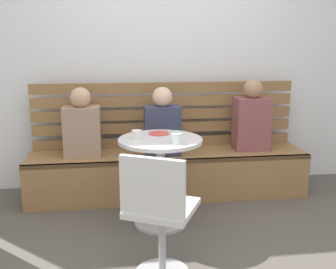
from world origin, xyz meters
TOP-DOWN VIEW (x-y plane):
  - ground at (0.00, 0.00)m, footprint 8.00×8.00m
  - back_wall at (0.00, 1.64)m, footprint 5.20×0.10m
  - booth_bench at (0.00, 1.20)m, footprint 2.70×0.52m
  - booth_backrest at (0.00, 1.44)m, footprint 2.65×0.04m
  - cafe_table at (-0.15, 0.57)m, footprint 0.68×0.68m
  - white_chair at (-0.25, -0.24)m, footprint 0.54×0.54m
  - person_adult at (0.84, 1.22)m, footprint 0.34×0.22m
  - person_child_left at (-0.82, 1.21)m, footprint 0.34×0.22m
  - person_child_middle at (-0.06, 1.16)m, footprint 0.34×0.22m
  - cup_glass_short at (-0.04, 0.39)m, footprint 0.08×0.08m
  - cup_ceramic_white at (-0.34, 0.59)m, footprint 0.08×0.08m
  - plate_small at (-0.14, 0.73)m, footprint 0.17×0.17m

SIDE VIEW (x-z plane):
  - ground at x=0.00m, z-range 0.00..0.00m
  - booth_bench at x=0.00m, z-range 0.00..0.44m
  - white_chair at x=-0.25m, z-range 0.04..0.89m
  - cafe_table at x=-0.15m, z-range 0.15..0.89m
  - person_child_middle at x=-0.06m, z-range 0.40..1.05m
  - person_child_left at x=-0.82m, z-range 0.40..1.05m
  - plate_small at x=-0.14m, z-range 0.74..0.75m
  - person_adult at x=0.84m, z-range 0.40..1.11m
  - cup_ceramic_white at x=-0.34m, z-range 0.74..0.81m
  - booth_backrest at x=0.00m, z-range 0.44..1.11m
  - cup_glass_short at x=-0.04m, z-range 0.74..0.82m
  - back_wall at x=0.00m, z-range 0.00..2.90m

